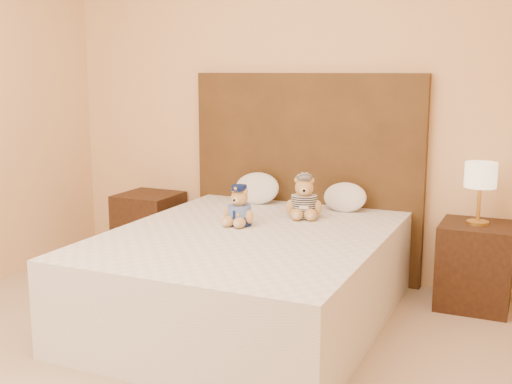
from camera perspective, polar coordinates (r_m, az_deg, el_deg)
room_walls at (r=3.13m, az=-6.73°, el=15.99°), size 4.04×4.52×2.72m
bed at (r=3.98m, az=-0.70°, el=-7.46°), size 1.60×2.00×0.55m
headboard at (r=4.77m, az=4.41°, el=1.47°), size 1.75×0.08×1.50m
nightstand_left at (r=5.24m, az=-9.45°, el=-3.11°), size 0.45×0.45×0.55m
nightstand_right at (r=4.42m, az=18.87°, el=-6.19°), size 0.45×0.45×0.55m
lamp at (r=4.29m, az=19.34°, el=1.17°), size 0.20×0.20×0.40m
teddy_police at (r=4.05m, az=-1.48°, el=-1.20°), size 0.24×0.23×0.26m
teddy_prisoner at (r=4.27m, az=4.30°, el=-0.45°), size 0.32×0.31×0.28m
pillow_left at (r=4.74m, az=0.08°, el=0.48°), size 0.35×0.22×0.25m
pillow_right at (r=4.51m, az=7.91°, el=-0.33°), size 0.31×0.20×0.22m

